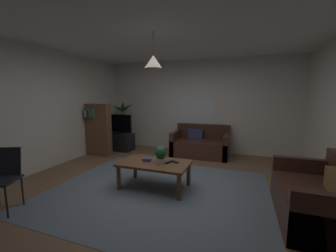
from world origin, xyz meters
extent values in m
cube|color=brown|center=(0.00, 0.00, -0.01)|extent=(5.48, 5.38, 0.02)
cube|color=slate|center=(0.00, -0.20, 0.00)|extent=(3.56, 2.96, 0.01)
cube|color=silver|center=(0.00, 2.72, 1.31)|extent=(5.60, 0.06, 2.63)
cube|color=silver|center=(-2.77, 0.00, 1.31)|extent=(0.06, 5.38, 2.63)
cube|color=white|center=(0.00, 0.00, 2.64)|extent=(5.48, 5.38, 0.02)
cube|color=white|center=(-0.04, 2.69, 1.13)|extent=(1.12, 0.01, 0.93)
cube|color=#47281E|center=(0.24, 2.17, 0.21)|extent=(1.49, 0.85, 0.42)
cube|color=#47281E|center=(0.24, 2.53, 0.62)|extent=(1.49, 0.12, 0.40)
cube|color=#47281E|center=(-0.44, 2.17, 0.32)|extent=(0.12, 0.85, 0.64)
cube|color=#47281E|center=(0.93, 2.17, 0.32)|extent=(0.12, 0.85, 0.64)
cube|color=navy|center=(0.07, 2.35, 0.56)|extent=(0.41, 0.15, 0.28)
cube|color=#47281E|center=(2.22, -0.27, 0.21)|extent=(0.85, 1.42, 0.42)
cube|color=#47281E|center=(2.22, 0.39, 0.32)|extent=(0.85, 0.12, 0.64)
cube|color=#47281E|center=(2.22, -0.92, 0.32)|extent=(0.85, 0.12, 0.64)
cube|color=brown|center=(2.40, -0.32, 0.56)|extent=(0.12, 0.40, 0.28)
cube|color=brown|center=(-0.11, -0.08, 0.44)|extent=(1.20, 0.70, 0.04)
cylinder|color=brown|center=(-0.65, -0.37, 0.21)|extent=(0.07, 0.07, 0.42)
cylinder|color=brown|center=(0.43, -0.37, 0.21)|extent=(0.07, 0.07, 0.42)
cylinder|color=brown|center=(-0.65, 0.21, 0.21)|extent=(0.07, 0.07, 0.42)
cylinder|color=brown|center=(0.43, 0.21, 0.21)|extent=(0.07, 0.07, 0.42)
cube|color=#72387F|center=(-0.28, -0.06, 0.47)|extent=(0.14, 0.13, 0.02)
cube|color=#2D4C8C|center=(-0.27, -0.06, 0.50)|extent=(0.15, 0.14, 0.03)
cube|color=black|center=(0.13, -0.02, 0.47)|extent=(0.09, 0.17, 0.02)
cube|color=black|center=(0.22, 0.04, 0.47)|extent=(0.16, 0.13, 0.02)
cylinder|color=beige|center=(-0.02, -0.07, 0.50)|extent=(0.18, 0.18, 0.08)
sphere|color=#235B2D|center=(-0.01, -0.05, 0.60)|extent=(0.18, 0.18, 0.18)
sphere|color=#235B2D|center=(0.01, -0.09, 0.66)|extent=(0.18, 0.18, 0.18)
cube|color=black|center=(-2.19, 1.94, 0.25)|extent=(0.90, 0.44, 0.50)
cube|color=black|center=(-2.19, 1.92, 0.81)|extent=(0.93, 0.05, 0.53)
cube|color=black|center=(-2.19, 1.90, 0.81)|extent=(0.89, 0.00, 0.49)
cube|color=black|center=(-2.19, 1.92, 0.52)|extent=(0.24, 0.16, 0.04)
cylinder|color=#4C4C51|center=(-2.31, 2.41, 0.15)|extent=(0.32, 0.32, 0.30)
cylinder|color=brown|center=(-2.31, 2.41, 0.74)|extent=(0.05, 0.05, 0.88)
cone|color=#235B2D|center=(-2.14, 2.39, 1.26)|extent=(0.40, 0.14, 0.26)
cone|color=#235B2D|center=(-2.20, 2.54, 1.27)|extent=(0.28, 0.36, 0.32)
cone|color=#235B2D|center=(-2.42, 2.60, 1.31)|extent=(0.29, 0.46, 0.40)
cone|color=#235B2D|center=(-2.47, 2.37, 1.24)|extent=(0.38, 0.18, 0.24)
cone|color=#235B2D|center=(-2.40, 2.24, 1.25)|extent=(0.25, 0.41, 0.30)
cone|color=#235B2D|center=(-2.17, 2.24, 1.32)|extent=(0.35, 0.43, 0.42)
cube|color=brown|center=(-2.37, 1.29, 0.70)|extent=(0.70, 0.22, 1.40)
cube|color=#2D4C8C|center=(-2.66, 1.17, 1.15)|extent=(0.03, 0.16, 0.20)
cube|color=beige|center=(-2.62, 1.17, 1.14)|extent=(0.04, 0.16, 0.18)
cube|color=#387247|center=(-2.57, 1.17, 1.17)|extent=(0.04, 0.16, 0.23)
cube|color=black|center=(-2.53, 1.17, 1.15)|extent=(0.03, 0.16, 0.19)
cube|color=#72387F|center=(-2.49, 1.17, 1.15)|extent=(0.04, 0.16, 0.20)
cube|color=#387247|center=(-2.45, 1.17, 1.16)|extent=(0.03, 0.16, 0.21)
cube|color=#387247|center=(-2.42, 1.17, 1.16)|extent=(0.03, 0.16, 0.22)
cube|color=#387247|center=(-2.38, 1.17, 1.16)|extent=(0.03, 0.16, 0.23)
cube|color=black|center=(-1.77, -1.52, 0.45)|extent=(0.53, 0.53, 0.03)
cube|color=black|center=(-1.85, -1.36, 0.67)|extent=(0.36, 0.22, 0.40)
cylinder|color=black|center=(-1.55, -1.61, 0.23)|extent=(0.02, 0.02, 0.45)
cylinder|color=black|center=(-1.69, -1.30, 0.23)|extent=(0.02, 0.02, 0.45)
cylinder|color=black|center=(-0.11, -0.08, 2.44)|extent=(0.01, 0.01, 0.37)
cone|color=beige|center=(-0.11, -0.08, 2.15)|extent=(0.29, 0.29, 0.21)
camera|label=1|loc=(1.31, -3.28, 1.59)|focal=22.24mm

